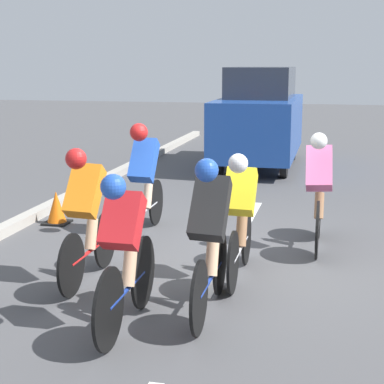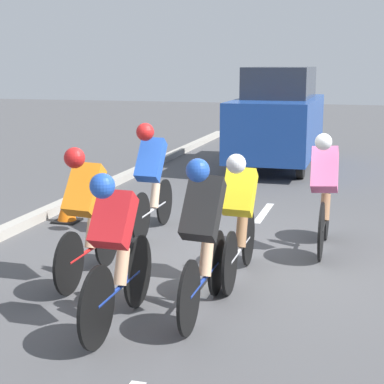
% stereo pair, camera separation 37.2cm
% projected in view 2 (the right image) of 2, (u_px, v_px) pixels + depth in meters
% --- Properties ---
extents(ground_plane, '(60.00, 60.00, 0.00)m').
position_uv_depth(ground_plane, '(229.00, 261.00, 7.74)').
color(ground_plane, '#4C4C4F').
extents(lane_stripe_mid, '(0.12, 1.40, 0.01)m').
position_uv_depth(lane_stripe_mid, '(217.00, 276.00, 7.17)').
color(lane_stripe_mid, white).
rests_on(lane_stripe_mid, ground).
extents(lane_stripe_far, '(0.12, 1.40, 0.01)m').
position_uv_depth(lane_stripe_far, '(264.00, 213.00, 10.18)').
color(lane_stripe_far, white).
rests_on(lane_stripe_far, ground).
extents(cyclist_blue, '(0.33, 1.67, 1.57)m').
position_uv_depth(cyclist_blue, '(151.00, 175.00, 8.77)').
color(cyclist_blue, black).
rests_on(cyclist_blue, ground).
extents(cyclist_pink, '(0.35, 1.68, 1.52)m').
position_uv_depth(cyclist_pink, '(324.00, 190.00, 8.00)').
color(cyclist_pink, black).
rests_on(cyclist_pink, ground).
extents(cyclist_orange, '(0.34, 1.65, 1.51)m').
position_uv_depth(cyclist_orange, '(85.00, 211.00, 6.86)').
color(cyclist_orange, black).
rests_on(cyclist_orange, ground).
extents(cyclist_black, '(0.34, 1.71, 1.54)m').
position_uv_depth(cyclist_black, '(203.00, 234.00, 5.91)').
color(cyclist_black, black).
rests_on(cyclist_black, ground).
extents(cyclist_yellow, '(0.33, 1.68, 1.43)m').
position_uv_depth(cyclist_yellow, '(239.00, 214.00, 6.90)').
color(cyclist_yellow, black).
rests_on(cyclist_yellow, ground).
extents(cyclist_red, '(0.33, 1.69, 1.46)m').
position_uv_depth(cyclist_red, '(115.00, 248.00, 5.63)').
color(cyclist_red, black).
rests_on(cyclist_red, ground).
extents(support_car, '(1.70, 4.14, 2.24)m').
position_uv_depth(support_car, '(278.00, 118.00, 14.39)').
color(support_car, black).
rests_on(support_car, ground).
extents(traffic_cone, '(0.36, 0.36, 0.49)m').
position_uv_depth(traffic_cone, '(66.00, 207.00, 9.57)').
color(traffic_cone, black).
rests_on(traffic_cone, ground).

